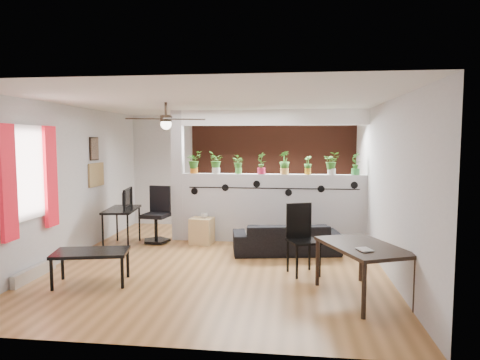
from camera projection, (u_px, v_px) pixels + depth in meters
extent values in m
cube|color=#996532|center=(220.00, 264.00, 7.11)|extent=(6.30, 7.10, 0.10)
cube|color=#B7B7BA|center=(241.00, 171.00, 9.97)|extent=(6.30, 0.04, 2.90)
cube|color=#B7B7BA|center=(166.00, 216.00, 4.00)|extent=(6.30, 0.04, 2.90)
cube|color=#B7B7BA|center=(69.00, 182.00, 7.30)|extent=(0.04, 7.10, 2.90)
cube|color=#B7B7BA|center=(385.00, 186.00, 6.67)|extent=(0.04, 7.10, 2.90)
cube|color=white|center=(219.00, 100.00, 6.87)|extent=(6.30, 7.10, 0.10)
cube|color=#BCBCC1|center=(273.00, 208.00, 8.43)|extent=(3.60, 0.18, 1.35)
cube|color=white|center=(273.00, 117.00, 8.27)|extent=(3.60, 0.18, 0.30)
cube|color=#BCBCC1|center=(178.00, 176.00, 8.61)|extent=(0.22, 0.20, 2.60)
cube|color=#A4492F|center=(276.00, 171.00, 9.83)|extent=(3.90, 0.05, 2.60)
cube|color=black|center=(273.00, 188.00, 8.30)|extent=(3.31, 0.01, 0.02)
cylinder|color=black|center=(194.00, 191.00, 8.50)|extent=(0.14, 0.01, 0.14)
cylinder|color=black|center=(225.00, 188.00, 8.41)|extent=(0.14, 0.01, 0.14)
cylinder|color=black|center=(257.00, 184.00, 8.33)|extent=(0.14, 0.01, 0.14)
cylinder|color=black|center=(289.00, 193.00, 8.27)|extent=(0.14, 0.01, 0.14)
cylinder|color=black|center=(321.00, 189.00, 8.19)|extent=(0.14, 0.01, 0.14)
cylinder|color=black|center=(354.00, 185.00, 8.11)|extent=(0.14, 0.01, 0.14)
cube|color=white|center=(27.00, 172.00, 6.09)|extent=(0.02, 0.95, 1.25)
cube|color=white|center=(28.00, 172.00, 6.09)|extent=(0.04, 1.05, 1.35)
cube|color=red|center=(8.00, 183.00, 5.60)|extent=(0.06, 0.30, 1.55)
cube|color=red|center=(50.00, 177.00, 6.59)|extent=(0.06, 0.30, 1.55)
cube|color=beige|center=(34.00, 272.00, 6.22)|extent=(0.08, 1.00, 0.18)
cube|color=#9A7B4A|center=(96.00, 175.00, 8.23)|extent=(0.03, 0.60, 0.45)
cube|color=#8C7259|center=(94.00, 149.00, 8.14)|extent=(0.03, 0.30, 0.40)
cube|color=black|center=(94.00, 149.00, 8.14)|extent=(0.02, 0.34, 0.44)
cylinder|color=black|center=(166.00, 109.00, 6.68)|extent=(0.04, 0.04, 0.20)
cylinder|color=black|center=(166.00, 118.00, 6.69)|extent=(0.18, 0.18, 0.10)
sphere|color=white|center=(166.00, 124.00, 6.70)|extent=(0.17, 0.17, 0.17)
cube|color=black|center=(188.00, 119.00, 6.77)|extent=(0.55, 0.29, 0.01)
cube|color=black|center=(165.00, 120.00, 7.02)|extent=(0.29, 0.55, 0.01)
cube|color=black|center=(144.00, 119.00, 6.62)|extent=(0.55, 0.29, 0.01)
cube|color=black|center=(167.00, 118.00, 6.36)|extent=(0.29, 0.55, 0.01)
cylinder|color=orange|center=(194.00, 170.00, 8.56)|extent=(0.16, 0.16, 0.12)
imported|color=#215718|center=(194.00, 160.00, 8.54)|extent=(0.27, 0.29, 0.34)
cylinder|color=silver|center=(216.00, 171.00, 8.50)|extent=(0.16, 0.16, 0.12)
imported|color=#215718|center=(216.00, 160.00, 8.48)|extent=(0.21, 0.25, 0.34)
cylinder|color=#469435|center=(239.00, 171.00, 8.45)|extent=(0.13, 0.13, 0.12)
imported|color=#215718|center=(239.00, 162.00, 8.43)|extent=(0.23, 0.24, 0.28)
cylinder|color=#C41F44|center=(261.00, 171.00, 8.39)|extent=(0.15, 0.15, 0.12)
imported|color=#215718|center=(261.00, 161.00, 8.37)|extent=(0.28, 0.28, 0.33)
cylinder|color=#DFA64E|center=(284.00, 171.00, 8.34)|extent=(0.16, 0.16, 0.12)
imported|color=#215718|center=(285.00, 160.00, 8.32)|extent=(0.30, 0.30, 0.35)
cylinder|color=orange|center=(308.00, 171.00, 8.28)|extent=(0.12, 0.12, 0.12)
imported|color=#215718|center=(308.00, 163.00, 8.27)|extent=(0.22, 0.21, 0.26)
cylinder|color=silver|center=(331.00, 172.00, 8.23)|extent=(0.16, 0.16, 0.12)
imported|color=#215718|center=(332.00, 161.00, 8.21)|extent=(0.24, 0.19, 0.34)
cylinder|color=#338E3B|center=(355.00, 172.00, 8.18)|extent=(0.16, 0.16, 0.12)
imported|color=#215718|center=(356.00, 161.00, 8.16)|extent=(0.29, 0.28, 0.34)
imported|color=black|center=(286.00, 239.00, 7.62)|extent=(1.88, 0.99, 0.52)
cube|color=tan|center=(202.00, 231.00, 8.30)|extent=(0.46, 0.42, 0.51)
imported|color=gray|center=(204.00, 215.00, 8.26)|extent=(0.16, 0.16, 0.10)
cube|color=black|center=(122.00, 210.00, 8.05)|extent=(0.66, 1.07, 0.04)
cylinder|color=black|center=(103.00, 234.00, 7.62)|extent=(0.03, 0.03, 0.69)
cylinder|color=black|center=(128.00, 234.00, 7.63)|extent=(0.03, 0.03, 0.69)
cylinder|color=black|center=(117.00, 224.00, 8.54)|extent=(0.03, 0.03, 0.69)
cylinder|color=black|center=(139.00, 224.00, 8.55)|extent=(0.03, 0.03, 0.69)
imported|color=black|center=(125.00, 202.00, 8.19)|extent=(0.36, 0.11, 0.20)
cylinder|color=black|center=(156.00, 240.00, 8.41)|extent=(0.56, 0.56, 0.04)
cylinder|color=black|center=(156.00, 229.00, 8.39)|extent=(0.07, 0.07, 0.48)
cube|color=black|center=(156.00, 215.00, 8.37)|extent=(0.51, 0.51, 0.08)
cube|color=black|center=(160.00, 199.00, 8.54)|extent=(0.44, 0.12, 0.52)
cube|color=black|center=(363.00, 247.00, 5.41)|extent=(1.18, 1.45, 0.04)
cylinder|color=black|center=(364.00, 291.00, 4.79)|extent=(0.05, 0.05, 0.64)
cylinder|color=black|center=(416.00, 286.00, 4.97)|extent=(0.05, 0.05, 0.64)
cylinder|color=black|center=(318.00, 263.00, 5.91)|extent=(0.05, 0.05, 0.64)
cylinder|color=black|center=(361.00, 259.00, 6.10)|extent=(0.05, 0.05, 0.64)
imported|color=gray|center=(359.00, 250.00, 5.12)|extent=(0.21, 0.25, 0.02)
cube|color=black|center=(304.00, 241.00, 6.38)|extent=(0.55, 0.55, 0.03)
cube|color=black|center=(299.00, 220.00, 6.54)|extent=(0.39, 0.18, 0.54)
cube|color=black|center=(297.00, 262.00, 6.18)|extent=(0.04, 0.04, 0.50)
cube|color=black|center=(320.00, 260.00, 6.28)|extent=(0.04, 0.04, 0.50)
cube|color=black|center=(288.00, 239.00, 6.50)|extent=(0.04, 0.04, 1.03)
cube|color=black|center=(310.00, 237.00, 6.60)|extent=(0.04, 0.04, 1.03)
cube|color=black|center=(91.00, 253.00, 5.96)|extent=(1.10, 0.77, 0.04)
cylinder|color=black|center=(51.00, 275.00, 5.70)|extent=(0.04, 0.04, 0.42)
cylinder|color=black|center=(122.00, 273.00, 5.79)|extent=(0.04, 0.04, 0.42)
cylinder|color=black|center=(62.00, 265.00, 6.17)|extent=(0.04, 0.04, 0.42)
cylinder|color=black|center=(128.00, 263.00, 6.27)|extent=(0.04, 0.04, 0.42)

